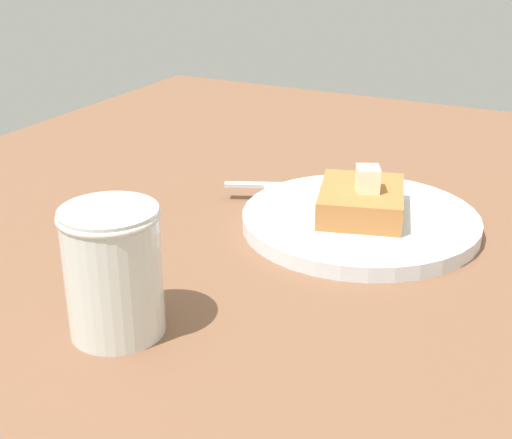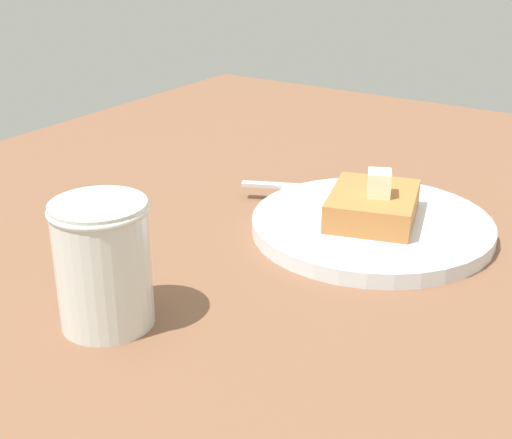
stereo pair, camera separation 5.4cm
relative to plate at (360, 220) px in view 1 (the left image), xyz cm
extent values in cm
cube|color=brown|center=(3.57, -1.58, -2.01)|extent=(93.60, 93.60, 2.47)
cylinder|color=white|center=(0.00, 0.00, -0.10)|extent=(21.19, 21.19, 1.35)
torus|color=gray|center=(0.00, 0.00, 0.17)|extent=(21.19, 21.19, 0.80)
cube|color=#B47038|center=(0.00, 0.00, 1.81)|extent=(9.48, 10.75, 2.47)
cube|color=#F3F0CA|center=(-0.59, 0.39, 4.12)|extent=(2.69, 2.79, 2.17)
cube|color=silver|center=(9.72, -2.70, 0.75)|extent=(9.50, 4.89, 0.36)
cube|color=silver|center=(3.88, -5.30, 0.75)|extent=(3.45, 3.15, 0.36)
cube|color=silver|center=(1.47, -7.28, 0.75)|extent=(3.05, 1.59, 0.36)
cube|color=silver|center=(1.25, -6.78, 0.75)|extent=(3.05, 1.59, 0.36)
cube|color=silver|center=(1.02, -6.27, 0.75)|extent=(3.05, 1.59, 0.36)
cube|color=silver|center=(0.80, -5.77, 0.75)|extent=(3.05, 1.59, 0.36)
cylinder|color=#59260A|center=(8.92, 23.78, 2.91)|extent=(5.91, 5.91, 7.37)
cylinder|color=silver|center=(8.92, 23.78, 3.69)|extent=(6.43, 6.43, 8.93)
torus|color=silver|center=(8.92, 23.78, 7.70)|extent=(6.67, 6.67, 0.50)
camera|label=1|loc=(-18.19, 56.58, 25.31)|focal=50.00mm
camera|label=2|loc=(-22.91, 53.86, 25.31)|focal=50.00mm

